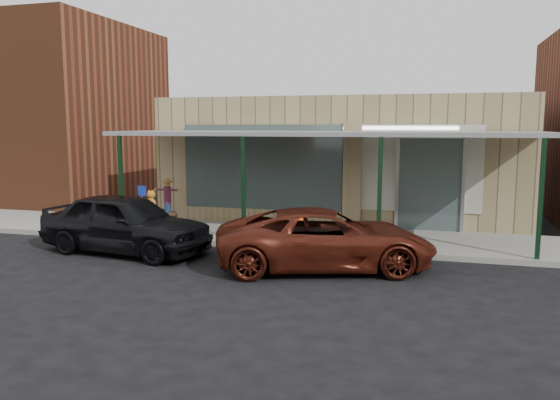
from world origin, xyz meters
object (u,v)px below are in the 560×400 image
(barrel_pumpkin, at_px, (301,231))
(handicap_sign, at_px, (142,203))
(parked_sedan, at_px, (125,223))
(car_maroon, at_px, (326,239))
(barrel_scarecrow, at_px, (168,209))

(barrel_pumpkin, relative_size, handicap_sign, 0.54)
(parked_sedan, bearing_deg, handicap_sign, 23.70)
(parked_sedan, relative_size, car_maroon, 0.97)
(barrel_scarecrow, relative_size, parked_sedan, 0.31)
(handicap_sign, bearing_deg, car_maroon, -6.70)
(barrel_pumpkin, xyz_separation_m, handicap_sign, (-4.62, -0.42, 0.66))
(handicap_sign, height_order, car_maroon, handicap_sign)
(barrel_pumpkin, xyz_separation_m, car_maroon, (1.12, -2.28, 0.29))
(barrel_pumpkin, height_order, parked_sedan, parked_sedan)
(barrel_scarecrow, distance_m, handicap_sign, 1.61)
(barrel_pumpkin, height_order, car_maroon, car_maroon)
(barrel_pumpkin, bearing_deg, handicap_sign, -174.80)
(barrel_scarecrow, bearing_deg, barrel_pumpkin, -32.97)
(barrel_scarecrow, relative_size, barrel_pumpkin, 1.95)
(handicap_sign, height_order, parked_sedan, parked_sedan)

